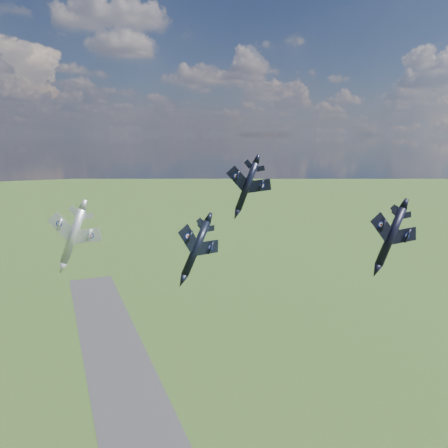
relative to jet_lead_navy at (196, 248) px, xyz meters
name	(u,v)px	position (x,y,z in m)	size (l,w,h in m)	color
jet_lead_navy	(196,248)	(0.00, 0.00, 0.00)	(9.99, 13.93, 2.88)	black
jet_right_navy	(391,237)	(29.46, -14.30, 2.57)	(10.15, 14.15, 2.93)	black
jet_high_navy	(247,186)	(18.49, 19.07, 7.89)	(11.18, 15.58, 3.22)	black
jet_left_silver	(73,236)	(-19.32, 14.50, 0.73)	(10.89, 15.18, 3.14)	#B3B7BF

